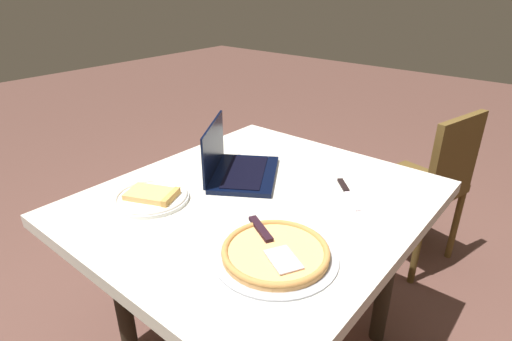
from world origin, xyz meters
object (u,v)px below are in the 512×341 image
object	(u,v)px
pizza_tray	(275,252)
dining_table	(258,218)
pizza_plate	(152,197)
laptop	(236,166)
chair_near	(429,180)
table_knife	(346,191)

from	to	relation	value
pizza_tray	dining_table	bearing A→B (deg)	-132.34
pizza_plate	pizza_tray	xyz separation A→B (m)	(-0.02, 0.52, 0.00)
pizza_tray	laptop	bearing A→B (deg)	-125.91
laptop	pizza_tray	xyz separation A→B (m)	(0.31, 0.43, -0.03)
dining_table	chair_near	bearing A→B (deg)	163.92
laptop	pizza_tray	bearing A→B (deg)	54.09
laptop	table_knife	size ratio (longest dim) A/B	2.33
dining_table	table_knife	distance (m)	0.33
dining_table	pizza_plate	distance (m)	0.38
laptop	pizza_plate	distance (m)	0.34
table_knife	pizza_plate	bearing A→B (deg)	-45.24
laptop	table_knife	xyz separation A→B (m)	(-0.16, 0.39, -0.04)
dining_table	table_knife	bearing A→B (deg)	136.77
dining_table	chair_near	xyz separation A→B (m)	(-1.01, 0.29, -0.15)
dining_table	table_knife	size ratio (longest dim) A/B	6.65
pizza_plate	chair_near	world-z (taller)	chair_near
table_knife	chair_near	world-z (taller)	chair_near
pizza_plate	dining_table	bearing A→B (deg)	132.99
dining_table	laptop	xyz separation A→B (m)	(-0.08, -0.17, 0.12)
pizza_tray	chair_near	bearing A→B (deg)	178.15
pizza_plate	pizza_tray	world-z (taller)	pizza_plate
dining_table	laptop	world-z (taller)	laptop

